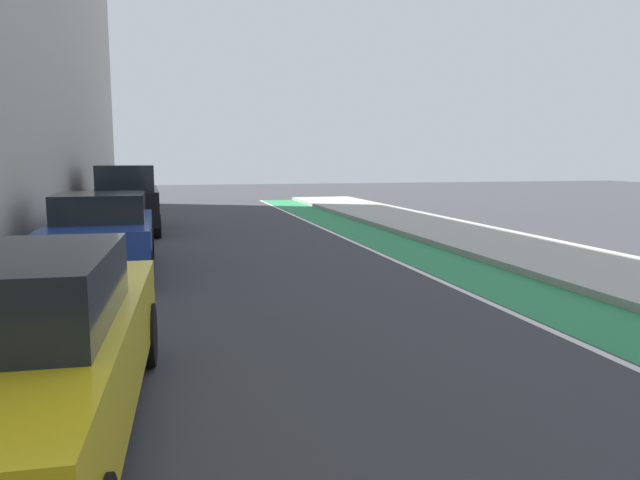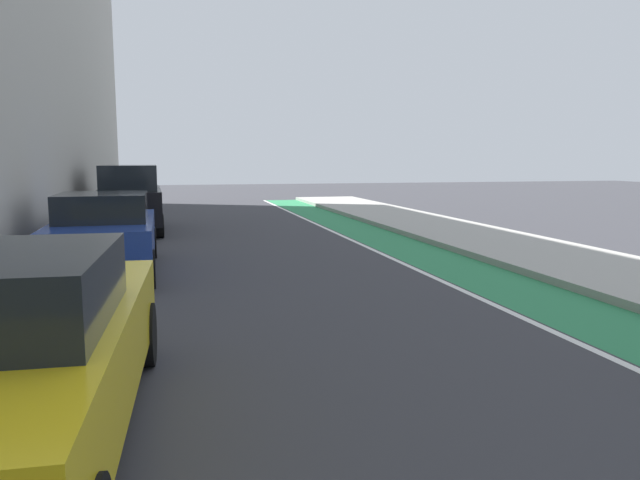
% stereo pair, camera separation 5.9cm
% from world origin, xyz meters
% --- Properties ---
extents(ground_plane, '(82.79, 82.79, 0.00)m').
position_xyz_m(ground_plane, '(0.00, 14.82, 0.00)').
color(ground_plane, '#38383D').
extents(bike_lane_paint, '(1.60, 37.63, 0.00)m').
position_xyz_m(bike_lane_paint, '(3.51, 16.82, 0.00)').
color(bike_lane_paint, '#2D8451').
rests_on(bike_lane_paint, ground).
extents(lane_divider_stripe, '(0.12, 37.63, 0.00)m').
position_xyz_m(lane_divider_stripe, '(2.61, 16.82, 0.00)').
color(lane_divider_stripe, white).
rests_on(lane_divider_stripe, ground).
extents(sidewalk_right, '(3.13, 37.63, 0.14)m').
position_xyz_m(sidewalk_right, '(5.87, 16.82, 0.07)').
color(sidewalk_right, '#A8A59E').
rests_on(sidewalk_right, ground).
extents(parked_sedan_blue, '(1.90, 4.35, 1.53)m').
position_xyz_m(parked_sedan_blue, '(-3.26, 16.19, 0.78)').
color(parked_sedan_blue, navy).
rests_on(parked_sedan_blue, ground).
extents(parked_suv_black, '(1.98, 4.67, 1.98)m').
position_xyz_m(parked_suv_black, '(-3.26, 22.98, 1.02)').
color(parked_suv_black, black).
rests_on(parked_suv_black, ground).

